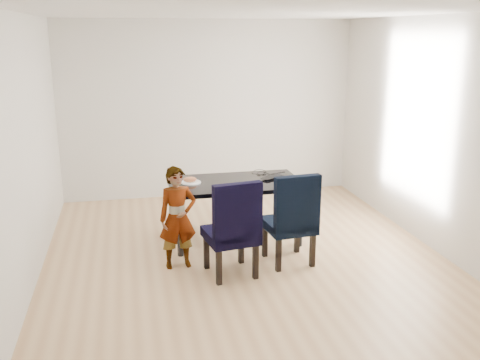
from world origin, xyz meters
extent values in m
cube|color=tan|center=(0.00, 0.00, -0.01)|extent=(4.50, 5.00, 0.01)
cube|color=white|center=(0.00, 0.00, 2.71)|extent=(4.50, 5.00, 0.01)
cube|color=silver|center=(0.00, 2.50, 1.35)|extent=(4.50, 0.01, 2.70)
cube|color=silver|center=(0.00, -2.50, 1.35)|extent=(4.50, 0.01, 2.70)
cube|color=silver|center=(-2.25, 0.00, 1.35)|extent=(0.01, 5.00, 2.70)
cube|color=silver|center=(2.25, 0.00, 1.35)|extent=(0.01, 5.00, 2.70)
cube|color=black|center=(0.00, 0.50, 0.38)|extent=(1.60, 0.90, 0.75)
cube|color=black|center=(-0.24, -0.45, 0.53)|extent=(0.58, 0.60, 1.06)
cube|color=black|center=(0.45, -0.28, 0.53)|extent=(0.56, 0.57, 1.05)
imported|color=orange|center=(-0.76, -0.15, 0.56)|extent=(0.44, 0.31, 1.13)
cylinder|color=white|center=(-0.53, 0.55, 0.76)|extent=(0.29, 0.29, 0.01)
ellipsoid|color=#BA6B42|center=(-0.54, 0.54, 0.80)|extent=(0.17, 0.09, 0.06)
imported|color=black|center=(0.46, 0.58, 0.76)|extent=(0.37, 0.34, 0.02)
torus|color=black|center=(0.42, 0.75, 0.75)|extent=(0.18, 0.18, 0.01)
camera|label=1|loc=(-1.25, -5.63, 2.50)|focal=40.00mm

